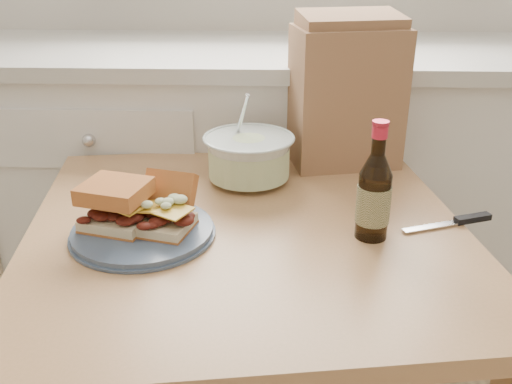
{
  "coord_description": "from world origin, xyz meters",
  "views": [
    {
      "loc": [
        -0.01,
        -0.01,
        1.24
      ],
      "look_at": [
        -0.05,
        0.98,
        0.79
      ],
      "focal_mm": 40.0,
      "sensor_mm": 36.0,
      "label": 1
    }
  ],
  "objects_px": {
    "coleslaw_bowl": "(249,159)",
    "plate": "(143,232)",
    "beer_bottle": "(374,195)",
    "dining_table": "(247,269)",
    "paper_bag": "(346,97)"
  },
  "relations": [
    {
      "from": "dining_table",
      "to": "paper_bag",
      "type": "bearing_deg",
      "value": 49.5
    },
    {
      "from": "plate",
      "to": "coleslaw_bowl",
      "type": "relative_size",
      "value": 1.27
    },
    {
      "from": "coleslaw_bowl",
      "to": "beer_bottle",
      "type": "bearing_deg",
      "value": -46.7
    },
    {
      "from": "dining_table",
      "to": "plate",
      "type": "bearing_deg",
      "value": -172.3
    },
    {
      "from": "coleslaw_bowl",
      "to": "beer_bottle",
      "type": "distance_m",
      "value": 0.36
    },
    {
      "from": "dining_table",
      "to": "coleslaw_bowl",
      "type": "relative_size",
      "value": 4.62
    },
    {
      "from": "coleslaw_bowl",
      "to": "plate",
      "type": "bearing_deg",
      "value": -124.65
    },
    {
      "from": "dining_table",
      "to": "beer_bottle",
      "type": "relative_size",
      "value": 4.24
    },
    {
      "from": "dining_table",
      "to": "coleslaw_bowl",
      "type": "height_order",
      "value": "coleslaw_bowl"
    },
    {
      "from": "plate",
      "to": "beer_bottle",
      "type": "relative_size",
      "value": 1.17
    },
    {
      "from": "plate",
      "to": "beer_bottle",
      "type": "height_order",
      "value": "beer_bottle"
    },
    {
      "from": "beer_bottle",
      "to": "dining_table",
      "type": "bearing_deg",
      "value": 172.21
    },
    {
      "from": "plate",
      "to": "coleslaw_bowl",
      "type": "height_order",
      "value": "coleslaw_bowl"
    },
    {
      "from": "dining_table",
      "to": "paper_bag",
      "type": "distance_m",
      "value": 0.5
    },
    {
      "from": "plate",
      "to": "coleslaw_bowl",
      "type": "bearing_deg",
      "value": 55.35
    }
  ]
}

